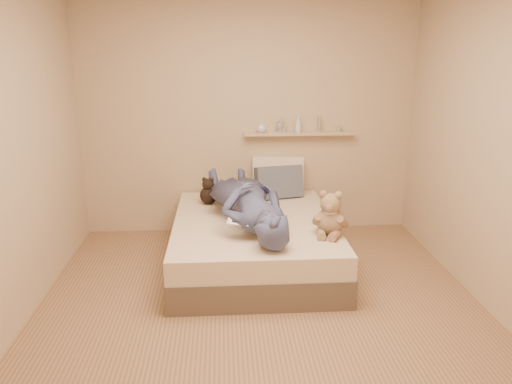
{
  "coord_description": "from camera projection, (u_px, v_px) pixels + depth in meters",
  "views": [
    {
      "loc": [
        -0.28,
        -3.48,
        2.02
      ],
      "look_at": [
        0.0,
        0.65,
        0.8
      ],
      "focal_mm": 35.0,
      "sensor_mm": 36.0,
      "label": 1
    }
  ],
  "objects": [
    {
      "name": "shelf_bottles",
      "position": [
        285.0,
        125.0,
        5.36
      ],
      "size": [
        0.93,
        0.12,
        0.19
      ],
      "color": "silver",
      "rests_on": "wall_shelf"
    },
    {
      "name": "person",
      "position": [
        247.0,
        201.0,
        4.56
      ],
      "size": [
        0.97,
        1.78,
        0.4
      ],
      "primitive_type": "imported",
      "rotation": [
        0.0,
        0.0,
        3.36
      ],
      "color": "#444A6B",
      "rests_on": "bed"
    },
    {
      "name": "room",
      "position": [
        262.0,
        150.0,
        3.55
      ],
      "size": [
        3.8,
        3.8,
        3.8
      ],
      "color": "#94714C",
      "rests_on": "ground"
    },
    {
      "name": "pillow_grey",
      "position": [
        279.0,
        182.0,
        5.31
      ],
      "size": [
        0.53,
        0.32,
        0.36
      ],
      "primitive_type": "cube",
      "rotation": [
        -0.21,
        0.0,
        0.24
      ],
      "color": "#565B68",
      "rests_on": "bed"
    },
    {
      "name": "bed",
      "position": [
        254.0,
        242.0,
        4.74
      ],
      "size": [
        1.5,
        1.9,
        0.45
      ],
      "color": "brown",
      "rests_on": "floor"
    },
    {
      "name": "game_console",
      "position": [
        239.0,
        221.0,
        4.13
      ],
      "size": [
        0.21,
        0.14,
        0.07
      ],
      "color": "#BABBC2",
      "rests_on": "bed"
    },
    {
      "name": "teddy_bear",
      "position": [
        330.0,
        217.0,
        4.25
      ],
      "size": [
        0.31,
        0.33,
        0.4
      ],
      "color": "#936D50",
      "rests_on": "bed"
    },
    {
      "name": "wall_shelf",
      "position": [
        299.0,
        134.0,
        5.4
      ],
      "size": [
        1.2,
        0.12,
        0.03
      ],
      "primitive_type": "cube",
      "color": "tan",
      "rests_on": "wall_back"
    },
    {
      "name": "pillow_cream",
      "position": [
        278.0,
        176.0,
        5.44
      ],
      "size": [
        0.57,
        0.32,
        0.43
      ],
      "primitive_type": "cube",
      "rotation": [
        -0.31,
        0.0,
        -0.09
      ],
      "color": "beige",
      "rests_on": "bed"
    },
    {
      "name": "dark_plush",
      "position": [
        209.0,
        192.0,
        5.1
      ],
      "size": [
        0.18,
        0.18,
        0.28
      ],
      "color": "black",
      "rests_on": "bed"
    }
  ]
}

